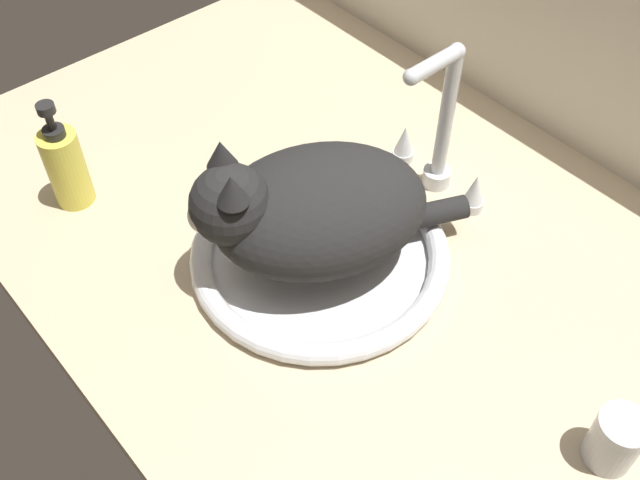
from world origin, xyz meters
The scene contains 7 objects.
countertop centered at (0.00, 0.00, 1.50)cm, with size 117.36×77.26×3.00cm, color #CCB793.
backsplash_wall centered at (0.00, 39.83, 18.36)cm, with size 117.36×2.40×36.73cm, color beige.
sink_basin centered at (2.53, -5.09, 4.27)cm, with size 34.07×34.07×2.85cm.
faucet centered at (2.53, 16.51, 12.02)cm, with size 16.76×11.06×23.52cm.
cat centered at (1.77, -6.72, 13.05)cm, with size 29.08×35.24×17.87cm.
metal_jar centered at (43.42, -0.41, 6.69)cm, with size 5.43×5.43×7.35cm.
soap_pump_bottle centered at (-28.89, -23.71, 9.29)cm, with size 5.32×5.32×16.75cm.
Camera 1 is at (49.73, -46.21, 77.70)cm, focal length 41.35 mm.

